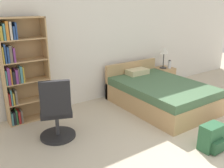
{
  "coord_description": "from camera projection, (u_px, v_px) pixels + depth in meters",
  "views": [
    {
      "loc": [
        -3.06,
        -1.4,
        2.13
      ],
      "look_at": [
        -0.73,
        1.98,
        0.76
      ],
      "focal_mm": 40.0,
      "sensor_mm": 36.0,
      "label": 1
    }
  ],
  "objects": [
    {
      "name": "backpack_green",
      "position": [
        212.0,
        138.0,
        3.71
      ],
      "size": [
        0.35,
        0.29,
        0.4
      ],
      "color": "#2D603D",
      "rests_on": "ground_plane"
    },
    {
      "name": "office_chair",
      "position": [
        56.0,
        113.0,
        3.89
      ],
      "size": [
        0.63,
        0.69,
        1.05
      ],
      "color": "#232326",
      "rests_on": "ground_plane"
    },
    {
      "name": "water_bottle",
      "position": [
        169.0,
        64.0,
        6.27
      ],
      "size": [
        0.08,
        0.08,
        0.21
      ],
      "color": "silver",
      "rests_on": "nightstand"
    },
    {
      "name": "nightstand",
      "position": [
        164.0,
        77.0,
        6.43
      ],
      "size": [
        0.43,
        0.44,
        0.52
      ],
      "color": "tan",
      "rests_on": "ground_plane"
    },
    {
      "name": "bed",
      "position": [
        159.0,
        94.0,
        5.26
      ],
      "size": [
        1.43,
        2.05,
        0.78
      ],
      "color": "tan",
      "rests_on": "ground_plane"
    },
    {
      "name": "table_lamp",
      "position": [
        164.0,
        52.0,
        6.19
      ],
      "size": [
        0.23,
        0.23,
        0.52
      ],
      "color": "#333333",
      "rests_on": "nightstand"
    },
    {
      "name": "wall_back",
      "position": [
        107.0,
        41.0,
        5.52
      ],
      "size": [
        9.0,
        0.06,
        2.6
      ],
      "color": "white",
      "rests_on": "ground_plane"
    },
    {
      "name": "bookshelf",
      "position": [
        20.0,
        71.0,
        4.38
      ],
      "size": [
        0.79,
        0.29,
        1.88
      ],
      "color": "tan",
      "rests_on": "ground_plane"
    }
  ]
}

